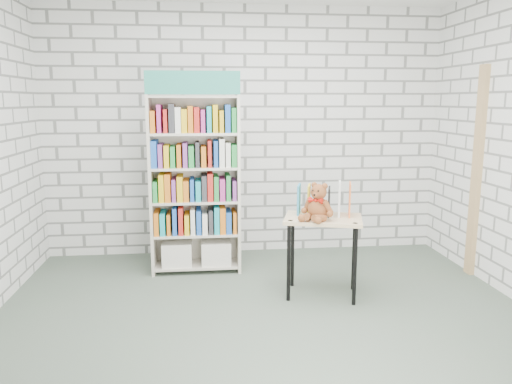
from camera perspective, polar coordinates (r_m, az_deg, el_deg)
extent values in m
plane|color=#485649|center=(4.13, 1.32, -14.78)|extent=(4.50, 4.50, 0.00)
cube|color=silver|center=(5.73, -1.25, 6.84)|extent=(4.50, 0.02, 2.80)
cube|color=silver|center=(1.81, 9.81, -1.12)|extent=(4.50, 0.02, 2.80)
cube|color=beige|center=(5.15, -11.84, 0.69)|extent=(0.03, 0.35, 1.81)
cube|color=beige|center=(5.14, -2.07, 0.88)|extent=(0.03, 0.35, 1.81)
cube|color=beige|center=(5.29, -6.94, 1.09)|extent=(0.91, 0.02, 1.81)
cube|color=teal|center=(4.89, -7.25, 12.30)|extent=(0.91, 0.02, 0.22)
cube|color=beige|center=(5.33, -6.76, -8.22)|extent=(0.85, 0.33, 0.03)
cube|color=beige|center=(5.23, -6.84, -4.66)|extent=(0.85, 0.33, 0.03)
cube|color=beige|center=(5.15, -6.92, -0.98)|extent=(0.85, 0.33, 0.03)
cube|color=beige|center=(5.10, -7.01, 2.80)|extent=(0.85, 0.33, 0.03)
cube|color=beige|center=(5.06, -7.09, 6.65)|extent=(0.85, 0.33, 0.03)
cube|color=beige|center=(5.05, -7.18, 10.75)|extent=(0.85, 0.33, 0.03)
cube|color=silver|center=(5.30, -8.99, -6.88)|extent=(0.30, 0.29, 0.24)
cube|color=silver|center=(5.29, -4.59, -6.80)|extent=(0.30, 0.29, 0.24)
cube|color=red|center=(5.19, -6.87, -3.27)|extent=(0.85, 0.29, 0.24)
cube|color=yellow|center=(5.12, -6.96, 0.46)|extent=(0.85, 0.29, 0.24)
cube|color=blue|center=(5.07, -7.04, 4.28)|extent=(0.85, 0.29, 0.24)
cube|color=green|center=(5.05, -7.13, 8.15)|extent=(0.85, 0.29, 0.24)
cube|color=tan|center=(4.50, 7.68, -3.07)|extent=(0.78, 0.64, 0.03)
cylinder|color=black|center=(4.44, 3.75, -8.08)|extent=(0.03, 0.03, 0.70)
cylinder|color=black|center=(4.79, 4.20, -6.71)|extent=(0.03, 0.03, 0.70)
cylinder|color=black|center=(4.43, 11.24, -8.33)|extent=(0.03, 0.03, 0.70)
cylinder|color=black|center=(4.77, 11.12, -6.94)|extent=(0.03, 0.03, 0.70)
cylinder|color=black|center=(4.35, 3.96, -3.31)|extent=(0.05, 0.05, 0.01)
cylinder|color=black|center=(4.33, 11.28, -3.55)|extent=(0.05, 0.05, 0.01)
cube|color=teal|center=(4.59, 4.91, -0.76)|extent=(0.07, 0.20, 0.28)
cube|color=yellow|center=(4.58, 6.06, -0.80)|extent=(0.07, 0.20, 0.28)
cube|color=#E24618|center=(4.57, 7.20, -0.83)|extent=(0.07, 0.20, 0.28)
cube|color=black|center=(4.57, 8.35, -0.87)|extent=(0.07, 0.20, 0.28)
cube|color=silver|center=(4.57, 9.50, -0.90)|extent=(0.07, 0.20, 0.28)
cube|color=orange|center=(4.57, 10.65, -0.94)|extent=(0.07, 0.20, 0.28)
ellipsoid|color=brown|center=(4.39, 7.16, -1.88)|extent=(0.19, 0.16, 0.19)
sphere|color=brown|center=(4.36, 7.18, 0.00)|extent=(0.14, 0.14, 0.14)
sphere|color=brown|center=(4.39, 6.68, 0.81)|extent=(0.05, 0.05, 0.05)
sphere|color=brown|center=(4.34, 7.87, 0.68)|extent=(0.05, 0.05, 0.05)
sphere|color=brown|center=(4.32, 6.84, -0.35)|extent=(0.06, 0.06, 0.06)
sphere|color=black|center=(4.32, 6.56, 0.16)|extent=(0.02, 0.02, 0.02)
sphere|color=black|center=(4.30, 7.13, 0.10)|extent=(0.02, 0.02, 0.02)
sphere|color=black|center=(4.29, 6.69, -0.34)|extent=(0.02, 0.02, 0.02)
cylinder|color=brown|center=(4.42, 5.94, -1.43)|extent=(0.08, 0.12, 0.14)
cylinder|color=brown|center=(4.33, 8.21, -1.71)|extent=(0.12, 0.07, 0.14)
sphere|color=brown|center=(4.43, 5.52, -2.12)|extent=(0.06, 0.06, 0.06)
sphere|color=brown|center=(4.32, 8.44, -2.51)|extent=(0.06, 0.06, 0.06)
cylinder|color=brown|center=(4.35, 5.92, -2.80)|extent=(0.11, 0.16, 0.08)
cylinder|color=brown|center=(4.30, 7.23, -2.98)|extent=(0.15, 0.13, 0.08)
sphere|color=brown|center=(4.30, 5.24, -2.99)|extent=(0.07, 0.07, 0.07)
sphere|color=brown|center=(4.23, 7.11, -3.25)|extent=(0.07, 0.07, 0.07)
cone|color=red|center=(4.34, 6.47, -0.90)|extent=(0.08, 0.08, 0.05)
cone|color=red|center=(4.31, 7.23, -0.99)|extent=(0.08, 0.08, 0.05)
sphere|color=red|center=(4.33, 6.83, -0.95)|extent=(0.03, 0.03, 0.03)
cube|color=tan|center=(5.44, 23.90, 2.04)|extent=(0.05, 0.12, 2.10)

